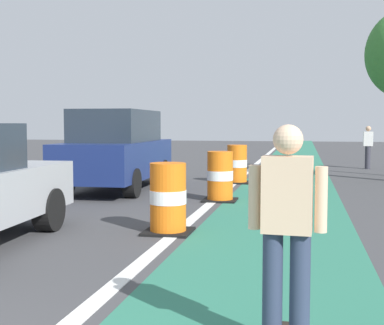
{
  "coord_description": "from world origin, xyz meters",
  "views": [
    {
      "loc": [
        2.81,
        -1.69,
        1.69
      ],
      "look_at": [
        1.15,
        6.17,
        1.1
      ],
      "focal_mm": 49.22,
      "sensor_mm": 36.0,
      "label": 1
    }
  ],
  "objects": [
    {
      "name": "pedestrian_crossing",
      "position": [
        5.19,
        18.94,
        0.86
      ],
      "size": [
        0.34,
        0.2,
        1.61
      ],
      "color": "#33333D",
      "rests_on": "ground"
    },
    {
      "name": "traffic_barrel_back",
      "position": [
        0.97,
        13.21,
        0.53
      ],
      "size": [
        0.73,
        0.73,
        1.09
      ],
      "color": "orange",
      "rests_on": "ground"
    },
    {
      "name": "bike_lane_strip",
      "position": [
        2.4,
        12.0,
        0.0
      ],
      "size": [
        2.5,
        80.0,
        0.01
      ],
      "primitive_type": "cube",
      "color": "#2D755B",
      "rests_on": "ground"
    },
    {
      "name": "traffic_barrel_mid",
      "position": [
        1.04,
        9.65,
        0.53
      ],
      "size": [
        0.73,
        0.73,
        1.09
      ],
      "color": "orange",
      "rests_on": "ground"
    },
    {
      "name": "traffic_barrel_front",
      "position": [
        0.77,
        6.13,
        0.53
      ],
      "size": [
        0.73,
        0.73,
        1.09
      ],
      "color": "orange",
      "rests_on": "ground"
    },
    {
      "name": "parked_suv_second",
      "position": [
        -1.87,
        11.1,
        1.04
      ],
      "size": [
        2.03,
        4.65,
        2.04
      ],
      "color": "navy",
      "rests_on": "ground"
    },
    {
      "name": "skateboarder_on_lane",
      "position": [
        2.7,
        2.17,
        0.91
      ],
      "size": [
        0.57,
        0.81,
        1.69
      ],
      "color": "black",
      "rests_on": "ground"
    },
    {
      "name": "lane_divider_stripe",
      "position": [
        0.9,
        12.0,
        0.01
      ],
      "size": [
        0.2,
        80.0,
        0.01
      ],
      "primitive_type": "cube",
      "color": "silver",
      "rests_on": "ground"
    }
  ]
}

